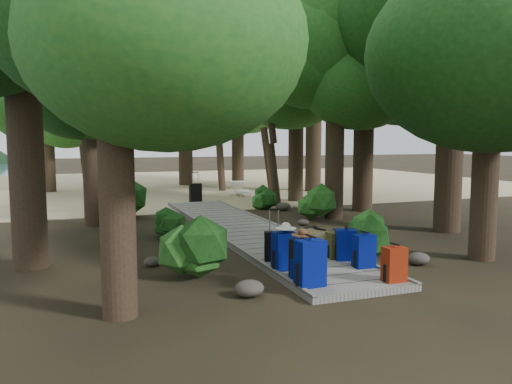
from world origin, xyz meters
name	(u,v)px	position (x,y,z in m)	size (l,w,h in m)	color
ground	(258,239)	(0.00, 0.00, 0.00)	(120.00, 120.00, 0.00)	#2E2517
sand_beach	(156,185)	(0.00, 16.00, 0.01)	(40.00, 22.00, 0.02)	tan
boardwalk	(245,230)	(0.00, 1.00, 0.06)	(2.00, 12.00, 0.12)	gray
backpack_left_a	(310,261)	(-0.77, -4.44, 0.54)	(0.45, 0.31, 0.84)	#03107D
backpack_left_b	(304,257)	(-0.70, -4.04, 0.50)	(0.42, 0.30, 0.77)	black
backpack_left_c	(284,249)	(-0.74, -3.33, 0.50)	(0.41, 0.29, 0.77)	#03107D
backpack_right_a	(394,262)	(0.67, -4.69, 0.45)	(0.36, 0.26, 0.65)	#8E1F03
backpack_right_b	(364,249)	(0.71, -3.71, 0.46)	(0.38, 0.27, 0.68)	#03107D
backpack_right_c	(346,243)	(0.68, -3.10, 0.46)	(0.39, 0.28, 0.68)	#03107D
backpack_right_d	(337,243)	(0.61, -2.86, 0.41)	(0.38, 0.27, 0.58)	#3C431B
duffel_right_khaki	(319,239)	(0.67, -2.01, 0.33)	(0.42, 0.62, 0.42)	brown
duffel_right_black	(316,237)	(0.76, -1.69, 0.32)	(0.39, 0.62, 0.39)	black
suitcase_on_boardwalk	(274,246)	(-0.67, -2.65, 0.41)	(0.37, 0.20, 0.58)	black
lone_suitcase_on_sand	(195,193)	(0.26, 7.82, 0.39)	(0.47, 0.27, 0.73)	black
hat_brown	(303,232)	(-0.73, -4.06, 0.94)	(0.38, 0.38, 0.11)	#51351E
hat_white	(286,225)	(-0.73, -3.38, 0.95)	(0.37, 0.37, 0.12)	silver
kayak	(109,194)	(-2.85, 10.79, 0.16)	(0.63, 2.86, 0.29)	red
sun_lounger	(242,189)	(2.72, 9.27, 0.33)	(0.61, 1.90, 0.61)	silver
tree_right_a	(490,75)	(3.64, -3.59, 3.78)	(4.54, 4.54, 7.56)	black
tree_right_b	(454,41)	(5.21, -0.75, 5.08)	(5.69, 5.69, 10.16)	black
tree_right_c	(336,84)	(3.42, 2.30, 4.19)	(4.84, 4.84, 8.38)	black
tree_right_d	(365,66)	(5.23, 3.50, 4.99)	(5.44, 5.44, 9.97)	black
tree_right_e	(296,93)	(4.16, 6.79, 4.34)	(4.83, 4.83, 8.69)	black
tree_right_f	(314,77)	(6.61, 10.08, 5.43)	(6.08, 6.08, 10.85)	black
tree_left_a	(113,62)	(-3.76, -4.48, 3.53)	(4.23, 4.23, 7.06)	black
tree_left_b	(20,22)	(-5.15, -1.07, 4.67)	(5.19, 5.19, 9.34)	black
tree_left_c	(90,97)	(-3.79, 3.59, 3.70)	(4.25, 4.25, 7.40)	black
tree_back_a	(119,104)	(-1.99, 14.55, 4.26)	(4.93, 4.93, 8.53)	black
tree_back_b	(185,84)	(1.54, 15.46, 5.46)	(6.11, 6.11, 10.91)	black
tree_back_c	(238,96)	(4.62, 15.66, 4.97)	(5.52, 5.52, 9.94)	black
tree_back_d	(48,118)	(-5.31, 14.04, 3.49)	(4.19, 4.19, 6.98)	black
palm_right_a	(278,112)	(2.94, 5.73, 3.52)	(4.13, 4.13, 7.04)	#153B10
palm_right_b	(269,95)	(4.81, 11.29, 4.63)	(4.79, 4.79, 9.26)	#153B10
palm_right_c	(225,114)	(2.79, 12.01, 3.75)	(4.71, 4.71, 7.50)	#153B10
palm_left_a	(80,107)	(-4.01, 5.93, 3.57)	(4.48, 4.48, 7.13)	#153B10
rock_left_a	(249,288)	(-1.75, -4.27, 0.13)	(0.48, 0.43, 0.26)	#4C473F
rock_left_b	(152,261)	(-2.91, -1.78, 0.09)	(0.33, 0.30, 0.18)	#4C473F
rock_left_c	(189,234)	(-1.64, 0.58, 0.12)	(0.45, 0.41, 0.25)	#4C473F
rock_left_d	(164,222)	(-1.85, 2.89, 0.09)	(0.32, 0.29, 0.18)	#4C473F
rock_right_a	(419,259)	(2.10, -3.53, 0.12)	(0.45, 0.41, 0.25)	#4C473F
rock_right_b	(370,239)	(2.26, -1.56, 0.14)	(0.50, 0.45, 0.28)	#4C473F
rock_right_c	(303,222)	(1.94, 1.42, 0.09)	(0.35, 0.31, 0.19)	#4C473F
rock_right_d	(284,206)	(2.63, 4.47, 0.14)	(0.52, 0.47, 0.29)	#4C473F
shrub_left_a	(191,251)	(-2.37, -2.89, 0.50)	(1.11, 1.11, 1.00)	#18511B
shrub_left_b	(166,224)	(-2.17, 0.87, 0.38)	(0.84, 0.84, 0.76)	#18511B
shrub_left_c	(126,201)	(-2.76, 4.81, 0.54)	(1.19, 1.19, 1.07)	#18511B
shrub_right_a	(371,231)	(1.83, -2.24, 0.47)	(1.04, 1.04, 0.93)	#18511B
shrub_right_b	(316,204)	(2.75, 2.20, 0.51)	(1.12, 1.12, 1.01)	#18511B
shrub_right_c	(263,199)	(2.10, 5.11, 0.34)	(0.76, 0.76, 0.68)	#18511B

